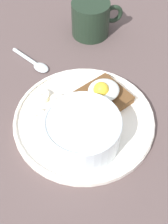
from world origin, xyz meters
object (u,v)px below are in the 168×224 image
at_px(banana_slice_left, 42,96).
at_px(oatmeal_bowl, 82,132).
at_px(toast_slice, 103,97).
at_px(coffee_mug, 91,18).
at_px(spoon, 34,63).
at_px(banana_slice_back, 37,117).
at_px(banana_slice_front, 57,101).
at_px(poached_egg, 103,90).

bearing_deg(banana_slice_left, oatmeal_bowl, 100.67).
relative_size(toast_slice, coffee_mug, 0.84).
xyz_separation_m(banana_slice_left, spoon, (-0.02, -0.10, -0.01)).
distance_m(oatmeal_bowl, toast_slice, 0.10).
xyz_separation_m(coffee_mug, spoon, (0.16, 0.04, -0.04)).
relative_size(banana_slice_back, spoon, 0.43).
distance_m(banana_slice_left, banana_slice_back, 0.05).
relative_size(oatmeal_bowl, banana_slice_front, 3.21).
relative_size(banana_slice_back, coffee_mug, 0.39).
relative_size(coffee_mug, spoon, 1.13).
bearing_deg(banana_slice_back, banana_slice_front, -160.66).
distance_m(poached_egg, banana_slice_left, 0.11).
xyz_separation_m(oatmeal_bowl, banana_slice_front, (0.00, -0.10, -0.02)).
bearing_deg(banana_slice_back, oatmeal_bowl, 121.84).
xyz_separation_m(oatmeal_bowl, spoon, (-0.00, -0.22, -0.03)).
height_order(poached_egg, coffee_mug, coffee_mug).
distance_m(oatmeal_bowl, spoon, 0.23).
height_order(banana_slice_left, coffee_mug, coffee_mug).
height_order(oatmeal_bowl, poached_egg, oatmeal_bowl).
distance_m(toast_slice, banana_slice_back, 0.13).
relative_size(banana_slice_left, coffee_mug, 0.28).
xyz_separation_m(poached_egg, banana_slice_front, (0.08, -0.03, -0.02)).
xyz_separation_m(poached_egg, spoon, (0.07, -0.16, -0.04)).
distance_m(toast_slice, coffee_mug, 0.22).
distance_m(banana_slice_left, coffee_mug, 0.23).
height_order(coffee_mug, spoon, coffee_mug).
bearing_deg(banana_slice_front, spoon, -92.22).
bearing_deg(toast_slice, oatmeal_bowl, 40.04).
bearing_deg(coffee_mug, banana_slice_front, 46.07).
relative_size(poached_egg, banana_slice_back, 1.73).
height_order(banana_slice_back, spoon, banana_slice_back).
relative_size(banana_slice_front, banana_slice_left, 1.21).
xyz_separation_m(toast_slice, banana_slice_back, (0.12, -0.02, -0.00)).
height_order(oatmeal_bowl, spoon, oatmeal_bowl).
relative_size(toast_slice, banana_slice_left, 3.02).
relative_size(poached_egg, coffee_mug, 0.67).
xyz_separation_m(toast_slice, coffee_mug, (-0.08, -0.20, 0.02)).
xyz_separation_m(poached_egg, banana_slice_back, (0.12, -0.02, -0.02)).
bearing_deg(poached_egg, coffee_mug, -112.68).
height_order(poached_egg, banana_slice_front, poached_egg).
relative_size(toast_slice, poached_egg, 1.26).
relative_size(poached_egg, banana_slice_left, 2.39).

